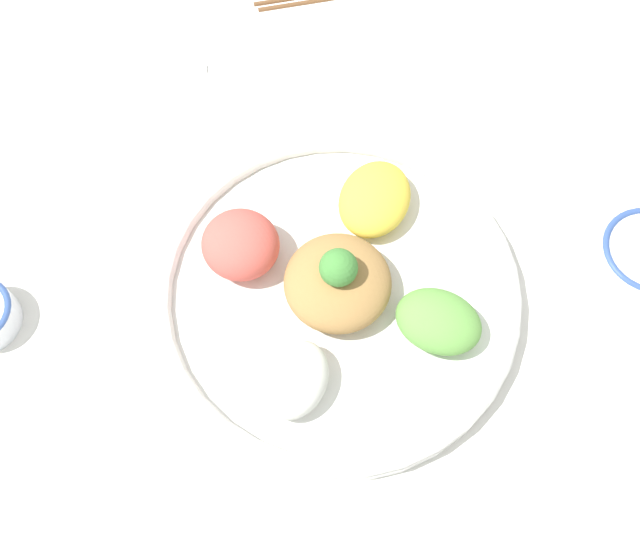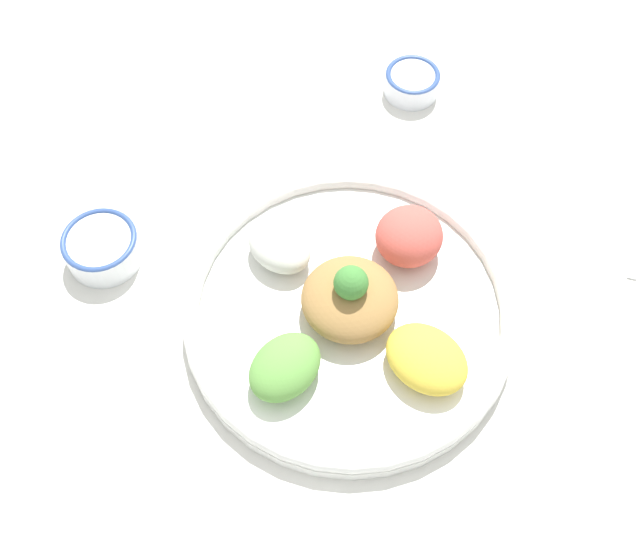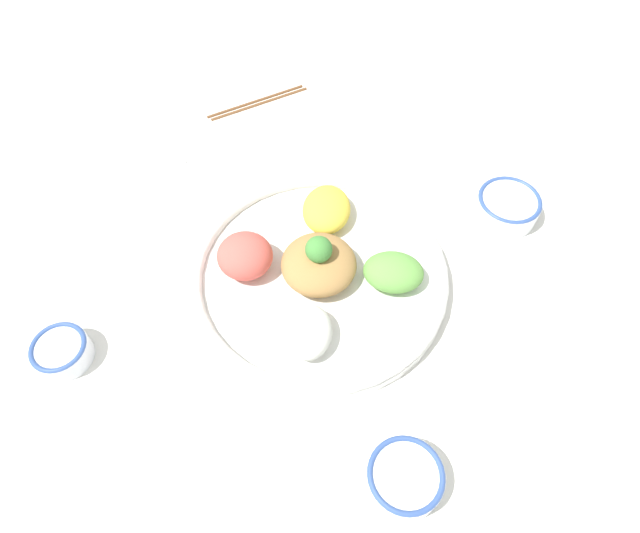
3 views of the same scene
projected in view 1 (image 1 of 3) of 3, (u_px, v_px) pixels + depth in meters
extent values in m
plane|color=white|center=(303.00, 312.00, 0.84)|extent=(2.40, 2.40, 0.00)
cylinder|color=white|center=(337.00, 296.00, 0.84)|extent=(0.41, 0.41, 0.02)
torus|color=white|center=(337.00, 290.00, 0.82)|extent=(0.41, 0.41, 0.02)
ellipsoid|color=#E55B51|center=(241.00, 245.00, 0.82)|extent=(0.11, 0.11, 0.06)
ellipsoid|color=white|center=(296.00, 380.00, 0.76)|extent=(0.09, 0.10, 0.04)
ellipsoid|color=#6BAD4C|center=(438.00, 321.00, 0.79)|extent=(0.11, 0.10, 0.05)
ellipsoid|color=yellow|center=(375.00, 199.00, 0.85)|extent=(0.11, 0.12, 0.04)
ellipsoid|color=#AD7F47|center=(338.00, 283.00, 0.80)|extent=(0.12, 0.12, 0.05)
sphere|color=#478E3D|center=(338.00, 268.00, 0.77)|extent=(0.04, 0.04, 0.04)
cube|color=white|center=(173.00, 70.00, 0.98)|extent=(0.09, 0.02, 0.01)
ellipsoid|color=white|center=(124.00, 73.00, 0.98)|extent=(0.05, 0.04, 0.01)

